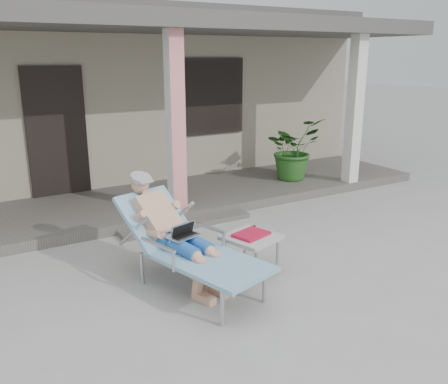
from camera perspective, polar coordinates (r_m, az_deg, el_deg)
ground at (r=5.49m, az=4.09°, el=-9.94°), size 60.00×60.00×0.00m
house at (r=10.94m, az=-15.55°, el=11.68°), size 10.40×5.40×3.30m
porch_deck at (r=7.94m, az=-8.11°, el=-1.11°), size 10.00×2.00×0.15m
porch_overhang at (r=7.55m, az=-8.80°, el=18.85°), size 10.00×2.30×2.85m
porch_step at (r=6.95m, az=-4.49°, el=-3.85°), size 2.00×0.30×0.07m
lounger at (r=5.02m, az=-5.31°, el=-3.16°), size 1.18×1.95×1.23m
side_table at (r=5.38m, az=3.27°, el=-5.69°), size 0.68×0.68×0.49m
potted_palm at (r=8.99m, az=8.29°, el=5.17°), size 1.14×1.02×1.15m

